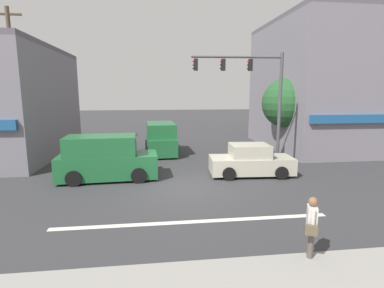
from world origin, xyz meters
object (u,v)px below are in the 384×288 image
traffic_light_mast (257,89)px  street_tree (287,103)px  van_parked_curbside (106,159)px  van_waiting_far (161,139)px  pedestrian_foreground_with_bag (311,226)px  sedan_crossing_rightbound (251,161)px  utility_pole_near_left (14,86)px

traffic_light_mast → street_tree: bearing=45.9°
traffic_light_mast → van_parked_curbside: 8.55m
street_tree → van_waiting_far: bearing=171.8°
van_parked_curbside → pedestrian_foreground_with_bag: van_parked_curbside is taller
traffic_light_mast → sedan_crossing_rightbound: traffic_light_mast is taller
van_waiting_far → pedestrian_foreground_with_bag: size_ratio=2.81×
traffic_light_mast → sedan_crossing_rightbound: size_ratio=1.48×
traffic_light_mast → pedestrian_foreground_with_bag: size_ratio=3.71×
utility_pole_near_left → street_tree: bearing=4.2°
street_tree → van_waiting_far: (-8.35, 1.20, -2.42)m
street_tree → van_parked_curbside: (-11.09, -4.73, -2.42)m
utility_pole_near_left → pedestrian_foreground_with_bag: bearing=-45.6°
traffic_light_mast → van_waiting_far: (-5.03, 4.63, -3.30)m
street_tree → traffic_light_mast: bearing=-134.1°
sedan_crossing_rightbound → van_waiting_far: bearing=125.4°
van_waiting_far → traffic_light_mast: bearing=-42.6°
utility_pole_near_left → van_waiting_far: bearing=16.7°
utility_pole_near_left → traffic_light_mast: utility_pole_near_left is taller
street_tree → traffic_light_mast: traffic_light_mast is taller
street_tree → pedestrian_foreground_with_bag: street_tree is taller
traffic_light_mast → utility_pole_near_left: bearing=170.3°
street_tree → traffic_light_mast: size_ratio=0.82×
van_parked_curbside → sedan_crossing_rightbound: van_parked_curbside is taller
van_parked_curbside → sedan_crossing_rightbound: bearing=-1.5°
van_waiting_far → pedestrian_foreground_with_bag: van_waiting_far is taller
street_tree → pedestrian_foreground_with_bag: 13.92m
traffic_light_mast → van_parked_curbside: bearing=-170.5°
van_parked_curbside → van_waiting_far: (2.75, 5.94, 0.00)m
street_tree → van_parked_curbside: street_tree is taller
traffic_light_mast → van_parked_curbside: traffic_light_mast is taller
van_waiting_far → sedan_crossing_rightbound: size_ratio=1.12×
van_waiting_far → sedan_crossing_rightbound: van_waiting_far is taller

